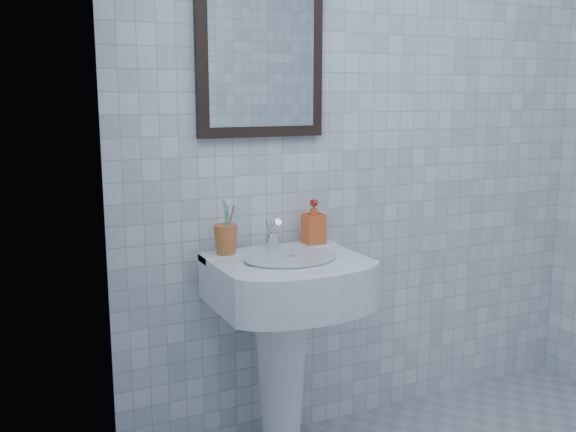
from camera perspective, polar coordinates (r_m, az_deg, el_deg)
wall_back at (r=2.70m, az=7.52°, el=7.51°), size 2.20×0.02×2.50m
wall_left at (r=1.13m, az=-6.29°, el=3.37°), size 0.02×2.40×2.50m
washbasin at (r=2.41m, az=-0.39°, el=-9.64°), size 0.54×0.40×0.83m
faucet at (r=2.40m, az=-1.40°, el=-1.82°), size 0.05×0.11×0.13m
toothbrush_cup at (r=2.35m, az=-5.56°, el=-2.08°), size 0.11×0.11×0.11m
soap_dispenser at (r=2.50m, az=2.29°, el=-0.50°), size 0.08×0.08×0.17m
wall_mirror at (r=2.44m, az=-2.44°, el=14.32°), size 0.50×0.04×0.62m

